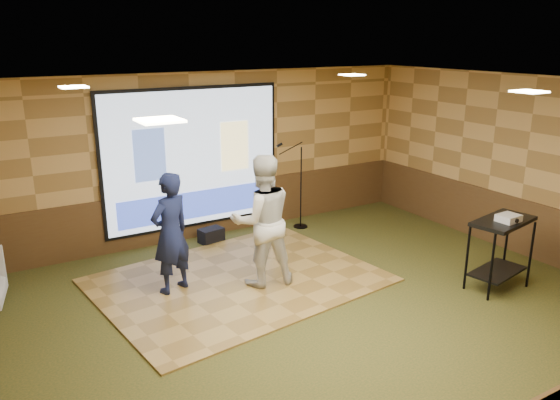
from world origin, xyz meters
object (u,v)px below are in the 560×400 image
duffel_bag (211,235)px  player_left (171,233)px  av_table (501,239)px  player_right (262,221)px  mic_stand (298,203)px  projector (508,218)px  projector_screen (194,160)px  dance_floor (238,280)px

duffel_bag → player_left: bearing=-129.3°
av_table → duffel_bag: (-2.87, 3.87, -0.64)m
player_right → mic_stand: (1.83, 1.88, -0.52)m
projector → player_right: bearing=142.8°
player_right → duffel_bag: (0.04, 2.00, -0.88)m
player_right → av_table: size_ratio=1.83×
projector_screen → mic_stand: projector_screen is taller
projector_screen → projector: (2.98, -4.32, -0.35)m
mic_stand → duffel_bag: (-1.78, 0.12, -0.36)m
projector_screen → av_table: (3.00, -4.23, -0.71)m
projector_screen → player_left: 2.31m
av_table → player_right: bearing=147.2°
projector_screen → player_left: bearing=-121.0°
projector_screen → projector: bearing=-55.4°
player_right → mic_stand: player_right is taller
mic_stand → projector_screen: bearing=177.7°
av_table → mic_stand: 3.91m
dance_floor → projector: bearing=-35.4°
duffel_bag → av_table: bearing=-53.5°
projector_screen → mic_stand: (1.91, -0.48, -0.98)m
player_left → player_right: bearing=140.1°
mic_stand → player_right: bearing=-122.3°
dance_floor → projector: (3.16, -2.24, 1.11)m
player_right → mic_stand: bearing=-123.0°
projector_screen → duffel_bag: projector_screen is taller
projector_screen → player_left: size_ratio=1.88×
projector_screen → player_left: projector_screen is taller
projector_screen → mic_stand: 2.20m
dance_floor → player_right: 1.07m
dance_floor → mic_stand: (2.10, 1.60, 0.48)m
player_left → projector: player_left is taller
projector_screen → dance_floor: projector_screen is taller
mic_stand → duffel_bag: mic_stand is taller
mic_stand → duffel_bag: size_ratio=4.08×
mic_stand → dance_floor: bearing=-130.9°
player_left → duffel_bag: (1.28, 1.56, -0.78)m
dance_floor → duffel_bag: (0.31, 1.72, 0.12)m
player_right → projector: bearing=157.0°
projector → mic_stand: 4.03m
player_left → av_table: (4.15, -2.31, -0.14)m
dance_floor → duffel_bag: 1.75m
player_left → mic_stand: 3.41m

